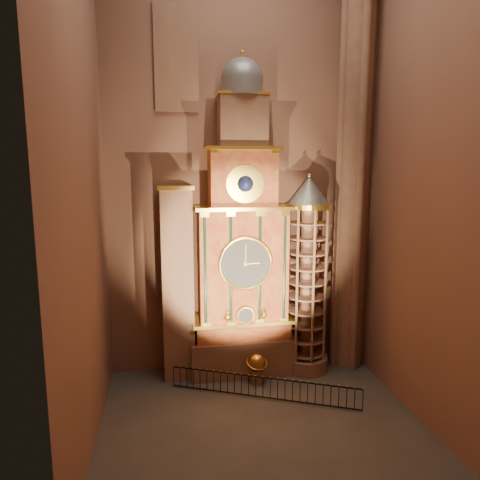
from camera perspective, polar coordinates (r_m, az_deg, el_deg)
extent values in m
plane|color=#383330|center=(20.44, 2.88, -23.14)|extent=(14.00, 14.00, 0.00)
plane|color=#8F614D|center=(23.17, -0.15, 9.36)|extent=(22.00, 0.00, 22.00)
plane|color=#8F614D|center=(17.15, -20.57, 8.86)|extent=(0.00, 22.00, 22.00)
plane|color=#8F614D|center=(20.03, 23.35, 8.66)|extent=(0.00, 22.00, 22.00)
cube|color=#8C634C|center=(24.30, 0.27, -14.93)|extent=(5.60, 2.20, 2.00)
cube|color=maroon|center=(23.73, 0.27, -11.62)|extent=(5.00, 2.00, 1.00)
cube|color=yellow|center=(23.49, 0.29, -10.41)|extent=(5.40, 2.30, 0.18)
cube|color=maroon|center=(22.72, 0.28, -3.34)|extent=(4.60, 2.00, 6.00)
cylinder|color=black|center=(21.63, -4.70, -4.01)|extent=(0.32, 0.32, 5.60)
cylinder|color=black|center=(21.78, -1.28, -3.89)|extent=(0.32, 0.32, 5.60)
cylinder|color=black|center=(22.04, 2.59, -3.74)|extent=(0.32, 0.32, 5.60)
cylinder|color=black|center=(22.35, 5.85, -3.60)|extent=(0.32, 0.32, 5.60)
cube|color=yellow|center=(22.21, 0.30, 4.34)|extent=(5.00, 2.25, 0.18)
cylinder|color=#2D3033|center=(21.69, 0.74, -3.13)|extent=(2.60, 0.12, 2.60)
torus|color=yellow|center=(21.64, 0.76, -3.16)|extent=(2.80, 0.16, 2.80)
cylinder|color=yellow|center=(22.28, 0.79, -10.02)|extent=(0.90, 0.10, 0.90)
sphere|color=yellow|center=(22.20, -1.68, -10.23)|extent=(0.36, 0.36, 0.36)
sphere|color=yellow|center=(22.52, 3.18, -9.95)|extent=(0.36, 0.36, 0.36)
cube|color=maroon|center=(22.19, 0.29, 8.08)|extent=(3.40, 1.80, 3.00)
sphere|color=#0C1A3C|center=(21.30, 0.71, 7.50)|extent=(0.80, 0.80, 0.80)
cube|color=yellow|center=(22.16, 0.31, 12.09)|extent=(3.80, 2.00, 0.15)
cube|color=#8C634C|center=(22.31, 0.29, 15.29)|extent=(2.40, 1.60, 2.60)
sphere|color=slate|center=(22.63, 0.30, 20.58)|extent=(2.10, 2.10, 2.10)
cylinder|color=yellow|center=(22.83, 0.30, 22.80)|extent=(0.14, 0.14, 0.80)
cube|color=#8C634C|center=(22.64, -8.28, -6.09)|extent=(1.60, 1.40, 10.00)
cube|color=yellow|center=(22.85, -8.14, -11.21)|extent=(1.35, 0.10, 2.10)
cube|color=#551B16|center=(22.80, -8.13, -11.26)|extent=(1.05, 0.04, 1.75)
cube|color=yellow|center=(22.09, -8.29, -4.87)|extent=(1.35, 0.10, 2.10)
cube|color=#551B16|center=(22.03, -8.28, -4.91)|extent=(1.05, 0.04, 1.75)
cube|color=yellow|center=(21.61, -8.45, 1.84)|extent=(1.35, 0.10, 2.10)
cube|color=#551B16|center=(21.55, -8.44, 1.82)|extent=(1.05, 0.04, 1.75)
cube|color=yellow|center=(21.87, -8.59, 6.92)|extent=(1.80, 1.60, 0.20)
cylinder|color=#8C634C|center=(25.08, 8.60, -15.75)|extent=(2.50, 2.50, 0.80)
cylinder|color=#8C634C|center=(23.54, 8.87, -5.76)|extent=(0.70, 0.70, 8.20)
cylinder|color=yellow|center=(22.83, 9.12, 4.48)|extent=(2.40, 2.40, 0.25)
cone|color=slate|center=(22.78, 9.18, 6.48)|extent=(2.30, 2.30, 1.50)
sphere|color=yellow|center=(22.76, 9.23, 8.50)|extent=(0.20, 0.20, 0.20)
cylinder|color=#8C634C|center=(24.00, 14.97, 9.05)|extent=(1.60, 1.60, 22.00)
cylinder|color=#8C634C|center=(24.34, 16.71, 8.97)|extent=(0.44, 0.44, 22.00)
cylinder|color=#8C634C|center=(23.68, 13.19, 9.12)|extent=(0.44, 0.44, 22.00)
cylinder|color=#8C634C|center=(24.73, 14.20, 9.08)|extent=(0.44, 0.44, 22.00)
cylinder|color=#8C634C|center=(23.27, 15.80, 9.02)|extent=(0.44, 0.44, 22.00)
cube|color=navy|center=(23.47, -8.51, 22.82)|extent=(2.00, 0.10, 5.00)
cube|color=#8C634C|center=(23.42, -8.51, 22.86)|extent=(2.20, 0.06, 5.20)
cylinder|color=#8C634C|center=(23.36, 2.25, -17.75)|extent=(0.60, 0.60, 0.70)
sphere|color=gold|center=(23.02, 2.26, -15.98)|extent=(0.89, 0.89, 0.89)
torus|color=gold|center=(23.02, 2.26, -15.98)|extent=(1.32, 1.27, 0.48)
cube|color=black|center=(21.62, 3.09, -17.83)|extent=(8.50, 3.83, 0.05)
cube|color=black|center=(22.10, 3.07, -20.18)|extent=(8.50, 3.83, 0.05)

